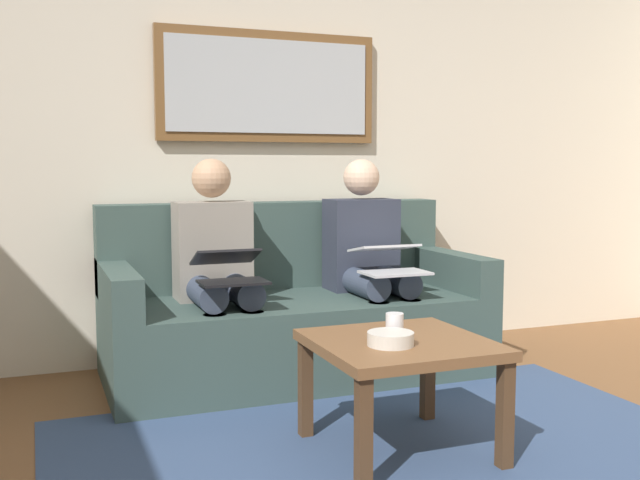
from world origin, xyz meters
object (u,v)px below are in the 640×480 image
coffee_table (400,355)px  person_left (369,257)px  couch (292,314)px  person_right (217,265)px  framed_mirror (269,87)px  laptop_black (229,268)px  bowl (391,339)px  laptop_silver (389,259)px  cup (395,325)px

coffee_table → person_left: 1.24m
couch → person_right: (0.42, 0.07, 0.30)m
framed_mirror → laptop_black: size_ratio=3.70×
person_right → bowl: bearing=106.5°
couch → bowl: (0.06, 1.29, 0.15)m
person_left → laptop_silver: bearing=90.0°
coffee_table → bowl: size_ratio=3.73×
bowl → person_right: person_right is taller
coffee_table → person_left: size_ratio=0.57×
bowl → person_right: size_ratio=0.15×
person_right → laptop_black: (-0.00, 0.24, 0.01)m
bowl → laptop_silver: laptop_silver is taller
framed_mirror → laptop_silver: bearing=120.8°
laptop_silver → person_right: (0.84, -0.25, -0.02)m
coffee_table → person_left: person_left is taller
laptop_black → coffee_table: bearing=115.7°
laptop_silver → person_left: bearing=-90.0°
laptop_silver → laptop_black: bearing=-0.6°
person_right → laptop_black: person_right is taller
framed_mirror → person_left: size_ratio=1.12×
cup → bowl: cup is taller
cup → person_right: person_right is taller
bowl → laptop_black: bearing=-69.8°
framed_mirror → laptop_silver: (-0.42, 0.70, -0.92)m
laptop_silver → person_right: person_right is taller
framed_mirror → coffee_table: framed_mirror is taller
couch → person_left: size_ratio=1.72×
cup → coffee_table: bearing=84.8°
bowl → person_left: bearing=-111.4°
laptop_silver → framed_mirror: bearing=-59.2°
couch → framed_mirror: 1.30m
laptop_silver → person_right: 0.88m
person_left → person_right: 0.84m
coffee_table → cup: 0.12m
framed_mirror → coffee_table: (-0.02, 1.61, -1.17)m
framed_mirror → bowl: (0.06, 1.68, -1.08)m
person_right → couch: bearing=-170.8°
coffee_table → laptop_silver: laptop_silver is taller
bowl → laptop_silver: 1.10m
framed_mirror → laptop_silver: 1.23m
bowl → person_right: 1.28m
couch → bowl: bearing=87.4°
cup → laptop_black: size_ratio=0.26×
couch → coffee_table: (-0.02, 1.22, 0.07)m
framed_mirror → person_left: (-0.42, 0.46, -0.94)m
couch → person_right: bearing=9.2°
coffee_table → person_right: 1.25m
bowl → framed_mirror: bearing=-92.0°
coffee_table → laptop_black: 1.04m
couch → laptop_black: 0.61m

